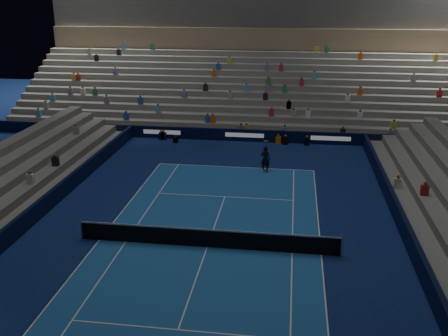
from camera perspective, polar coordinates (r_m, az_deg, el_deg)
ground at (r=24.83m, az=-1.92°, el=-8.96°), size 90.00×90.00×0.00m
court_surface at (r=24.82m, az=-1.92°, el=-8.95°), size 10.97×23.77×0.01m
sponsor_barrier_far at (r=41.74m, az=2.35°, el=3.73°), size 44.00×0.25×1.00m
sponsor_barrier_east at (r=25.00m, az=20.84°, el=-8.83°), size 0.25×37.00×1.00m
sponsor_barrier_west at (r=27.79m, az=-22.17°, el=-6.10°), size 0.25×37.00×1.00m
grandstand_main at (r=50.26m, az=3.47°, el=9.77°), size 44.00×15.20×11.20m
tennis_net at (r=24.59m, az=-1.93°, el=-7.93°), size 12.90×0.10×1.10m
tennis_player at (r=34.58m, az=4.71°, el=1.03°), size 0.75×0.58×1.83m
broadcast_camera at (r=41.67m, az=-5.50°, el=3.31°), size 0.42×0.85×0.53m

